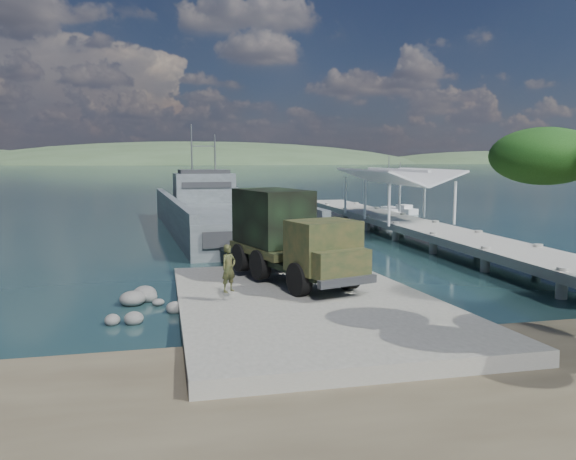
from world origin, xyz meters
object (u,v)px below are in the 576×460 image
Objects in this scene: pier at (401,215)px; military_truck at (288,235)px; landing_craft at (222,221)px; sailboat_far at (400,210)px; sailboat_near at (388,216)px; soldier at (229,278)px.

pier reaches higher than military_truck.
pier is 14.90m from landing_craft.
sailboat_far is (7.20, 16.54, -1.29)m from pier.
landing_craft is 5.33× the size of sailboat_near.
sailboat_far reaches higher than soldier.
sailboat_near reaches higher than soldier.
sailboat_far is at bearing 42.16° from military_truck.
landing_craft is 25.85m from soldier.
soldier is 0.32× the size of sailboat_far.
soldier is at bearing -139.25° from sailboat_far.
military_truck is at bearing -138.15° from sailboat_far.
landing_craft reaches higher than sailboat_far.
pier is 10.98m from sailboat_near.
pier is 7.56× the size of sailboat_far.
sailboat_far is (23.25, 36.57, -1.13)m from soldier.
military_truck is 38.64m from sailboat_far.
pier is at bearing 35.40° from military_truck.
soldier is (-3.18, -3.63, -1.10)m from military_truck.
landing_craft reaches higher than soldier.
soldier is 43.35m from sailboat_far.
soldier is at bearing -99.36° from landing_craft.
landing_craft is 5.98× the size of sailboat_far.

